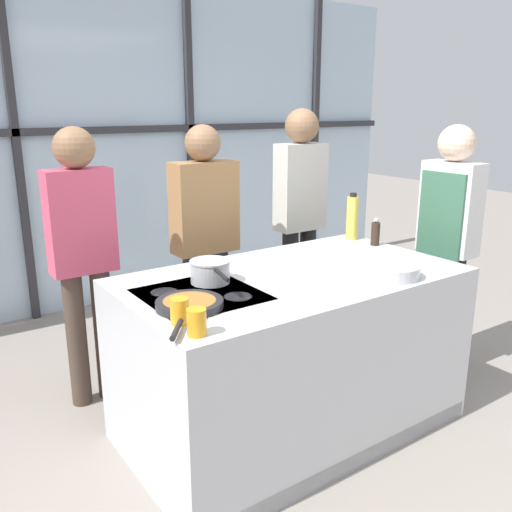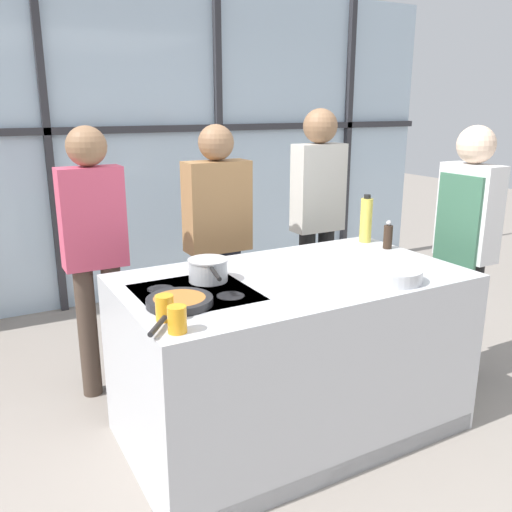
% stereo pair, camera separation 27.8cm
% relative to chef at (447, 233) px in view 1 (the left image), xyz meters
% --- Properties ---
extents(ground_plane, '(18.00, 18.00, 0.00)m').
position_rel_chef_xyz_m(ground_plane, '(-1.26, 0.01, -0.95)').
color(ground_plane, gray).
extents(back_window_wall, '(6.40, 0.10, 2.80)m').
position_rel_chef_xyz_m(back_window_wall, '(-1.26, 2.57, 0.46)').
color(back_window_wall, silver).
rests_on(back_window_wall, ground_plane).
extents(demo_island, '(1.78, 1.00, 0.90)m').
position_rel_chef_xyz_m(demo_island, '(-1.27, 0.01, -0.50)').
color(demo_island, silver).
rests_on(demo_island, ground_plane).
extents(chef, '(0.23, 0.37, 1.63)m').
position_rel_chef_xyz_m(chef, '(0.00, 0.00, 0.00)').
color(chef, black).
rests_on(chef, ground_plane).
extents(spectator_far_left, '(0.36, 0.23, 1.64)m').
position_rel_chef_xyz_m(spectator_far_left, '(-2.06, 0.93, 0.01)').
color(spectator_far_left, '#47382D').
rests_on(spectator_far_left, ground_plane).
extents(spectator_center_left, '(0.42, 0.23, 1.63)m').
position_rel_chef_xyz_m(spectator_center_left, '(-1.26, 0.93, -0.02)').
color(spectator_center_left, '#232838').
rests_on(spectator_center_left, ground_plane).
extents(spectator_center_right, '(0.38, 0.24, 1.73)m').
position_rel_chef_xyz_m(spectator_center_right, '(-0.47, 0.93, 0.07)').
color(spectator_center_right, black).
rests_on(spectator_center_right, ground_plane).
extents(frying_pan, '(0.39, 0.46, 0.04)m').
position_rel_chef_xyz_m(frying_pan, '(-1.94, -0.12, -0.03)').
color(frying_pan, '#232326').
rests_on(frying_pan, demo_island).
extents(saucepan, '(0.20, 0.37, 0.11)m').
position_rel_chef_xyz_m(saucepan, '(-1.69, 0.13, 0.01)').
color(saucepan, silver).
rests_on(saucepan, demo_island).
extents(white_plate, '(0.26, 0.26, 0.01)m').
position_rel_chef_xyz_m(white_plate, '(-0.84, -0.05, -0.04)').
color(white_plate, white).
rests_on(white_plate, demo_island).
extents(mixing_bowl, '(0.28, 0.28, 0.07)m').
position_rel_chef_xyz_m(mixing_bowl, '(-0.88, -0.32, -0.01)').
color(mixing_bowl, silver).
rests_on(mixing_bowl, demo_island).
extents(oil_bottle, '(0.08, 0.08, 0.31)m').
position_rel_chef_xyz_m(oil_bottle, '(-0.48, 0.39, 0.10)').
color(oil_bottle, '#E0CC4C').
rests_on(oil_bottle, demo_island).
extents(pepper_grinder, '(0.05, 0.05, 0.18)m').
position_rel_chef_xyz_m(pepper_grinder, '(-0.47, 0.19, 0.03)').
color(pepper_grinder, '#332319').
rests_on(pepper_grinder, demo_island).
extents(juice_glass_near, '(0.08, 0.08, 0.11)m').
position_rel_chef_xyz_m(juice_glass_near, '(-2.05, -0.39, 0.00)').
color(juice_glass_near, orange).
rests_on(juice_glass_near, demo_island).
extents(juice_glass_far, '(0.08, 0.08, 0.11)m').
position_rel_chef_xyz_m(juice_glass_far, '(-2.05, -0.25, 0.00)').
color(juice_glass_far, orange).
rests_on(juice_glass_far, demo_island).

